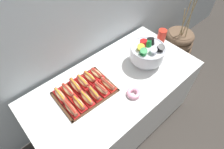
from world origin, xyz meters
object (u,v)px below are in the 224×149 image
object	(u,v)px
hot_dog_8	(76,86)
hot_dog_11	(97,74)
serving_tray	(85,92)
hot_dog_4	(101,89)
hot_dog_7	(68,91)
floor_vase	(175,50)
punch_bowl	(147,52)
hot_dog_2	(87,98)
buffet_table	(115,103)
hot_dog_0	(71,109)
cup_stack	(161,39)
hot_dog_9	(83,82)
hot_dog_6	(60,96)
hot_dog_10	(90,77)
donut	(133,93)
hot_dog_3	(94,93)
hot_dog_5	(108,85)
hot_dog_1	(79,104)

from	to	relation	value
hot_dog_8	hot_dog_11	size ratio (longest dim) A/B	1.16
serving_tray	hot_dog_4	xyz separation A→B (m)	(0.11, -0.09, 0.03)
hot_dog_7	hot_dog_4	bearing A→B (deg)	-38.12
hot_dog_11	floor_vase	bearing A→B (deg)	-1.10
hot_dog_7	punch_bowl	distance (m)	0.80
hot_dog_2	buffet_table	bearing A→B (deg)	-1.09
hot_dog_0	hot_dog_7	xyz separation A→B (m)	(0.08, 0.16, -0.00)
hot_dog_0	cup_stack	xyz separation A→B (m)	(1.12, 0.02, 0.07)
floor_vase	hot_dog_9	bearing A→B (deg)	178.82
hot_dog_4	hot_dog_6	size ratio (longest dim) A/B	0.91
hot_dog_7	hot_dog_10	bearing A→B (deg)	-1.87
punch_bowl	hot_dog_7	bearing A→B (deg)	165.84
cup_stack	floor_vase	bearing A→B (deg)	9.05
cup_stack	donut	world-z (taller)	cup_stack
hot_dog_3	punch_bowl	distance (m)	0.63
serving_tray	donut	world-z (taller)	donut
hot_dog_4	hot_dog_6	world-z (taller)	hot_dog_4
hot_dog_0	cup_stack	bearing A→B (deg)	1.25
hot_dog_5	hot_dog_7	bearing A→B (deg)	149.32
cup_stack	buffet_table	bearing A→B (deg)	-176.93
hot_dog_0	hot_dog_10	xyz separation A→B (m)	(0.31, 0.16, 0.00)
punch_bowl	hot_dog_11	bearing A→B (deg)	158.50
floor_vase	punch_bowl	world-z (taller)	floor_vase
floor_vase	hot_dog_4	size ratio (longest dim) A/B	7.16
hot_dog_6	hot_dog_9	distance (m)	0.23
hot_dog_7	hot_dog_11	world-z (taller)	hot_dog_7
hot_dog_0	cup_stack	distance (m)	1.13
hot_dog_1	hot_dog_0	bearing A→B (deg)	178.13
hot_dog_0	hot_dog_3	size ratio (longest dim) A/B	1.11
hot_dog_8	hot_dog_10	bearing A→B (deg)	-1.87
serving_tray	hot_dog_0	xyz separation A→B (m)	(-0.19, -0.08, 0.03)
hot_dog_3	donut	xyz separation A→B (m)	(0.26, -0.21, -0.02)
floor_vase	hot_dog_7	distance (m)	1.76
cup_stack	hot_dog_8	bearing A→B (deg)	172.03
floor_vase	hot_dog_9	size ratio (longest dim) A/B	6.75
hot_dog_5	hot_dog_8	xyz separation A→B (m)	(-0.22, 0.17, 0.00)
hot_dog_7	hot_dog_9	bearing A→B (deg)	-1.87
hot_dog_0	hot_dog_10	bearing A→B (deg)	26.95
hot_dog_4	hot_dog_11	distance (m)	0.18
floor_vase	hot_dog_1	xyz separation A→B (m)	(-1.69, -0.13, 0.52)
serving_tray	hot_dog_0	bearing A→B (deg)	-158.12
hot_dog_7	hot_dog_3	bearing A→B (deg)	-49.59
hot_dog_4	hot_dog_8	size ratio (longest dim) A/B	0.88
floor_vase	hot_dog_9	distance (m)	1.62
floor_vase	hot_dog_0	xyz separation A→B (m)	(-1.76, -0.13, 0.52)
buffet_table	hot_dog_0	distance (m)	0.61
hot_dog_8	donut	world-z (taller)	hot_dog_8
hot_dog_5	hot_dog_8	size ratio (longest dim) A/B	0.91
hot_dog_6	hot_dog_4	bearing A→B (deg)	-30.68
hot_dog_10	hot_dog_8	bearing A→B (deg)	178.13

